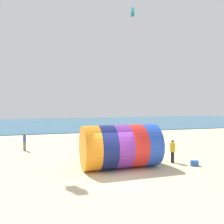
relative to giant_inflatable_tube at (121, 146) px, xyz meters
name	(u,v)px	position (x,y,z in m)	size (l,w,h in m)	color
ground_plane	(119,177)	(-0.74, -1.91, -1.44)	(120.00, 120.00, 0.00)	beige
sea	(67,123)	(-0.74, 39.03, -1.39)	(120.00, 40.00, 0.10)	#236084
giant_inflatable_tube	(121,146)	(0.00, 0.00, 0.00)	(5.21, 3.00, 2.88)	orange
kite_handler	(173,151)	(4.04, 0.13, -0.58)	(0.24, 0.37, 1.69)	black
kite_cyan_box	(133,12)	(4.80, 10.22, 13.62)	(0.39, 0.39, 0.98)	#2DB2C6
bystander_near_water	(24,142)	(-6.83, 7.60, -0.59)	(0.31, 0.41, 1.67)	#726651
cooler_box	(194,163)	(5.07, -0.99, -1.26)	(0.52, 0.36, 0.36)	#2659B2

